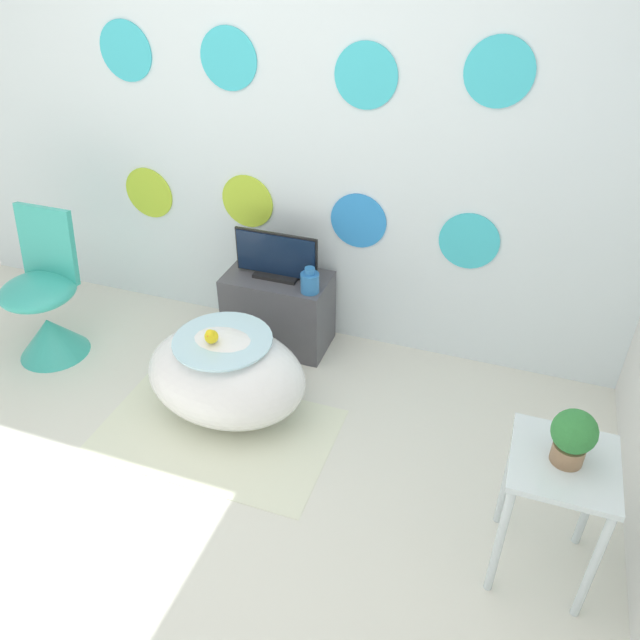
{
  "coord_description": "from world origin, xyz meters",
  "views": [
    {
      "loc": [
        1.15,
        -1.19,
        2.18
      ],
      "look_at": [
        0.44,
        0.84,
        0.72
      ],
      "focal_mm": 35.0,
      "sensor_mm": 36.0,
      "label": 1
    }
  ],
  "objects_px": {
    "tv": "(276,258)",
    "potted_plant_left": "(573,436)",
    "chair": "(46,312)",
    "bathtub": "(226,375)",
    "vase": "(310,282)"
  },
  "relations": [
    {
      "from": "bathtub",
      "to": "vase",
      "type": "distance_m",
      "value": 0.66
    },
    {
      "from": "vase",
      "to": "bathtub",
      "type": "bearing_deg",
      "value": -112.74
    },
    {
      "from": "chair",
      "to": "tv",
      "type": "bearing_deg",
      "value": 23.63
    },
    {
      "from": "bathtub",
      "to": "potted_plant_left",
      "type": "relative_size",
      "value": 3.78
    },
    {
      "from": "chair",
      "to": "vase",
      "type": "xyz_separation_m",
      "value": [
        1.41,
        0.43,
        0.24
      ]
    },
    {
      "from": "chair",
      "to": "potted_plant_left",
      "type": "xyz_separation_m",
      "value": [
        2.7,
        -0.53,
        0.43
      ]
    },
    {
      "from": "chair",
      "to": "vase",
      "type": "bearing_deg",
      "value": 16.93
    },
    {
      "from": "chair",
      "to": "potted_plant_left",
      "type": "relative_size",
      "value": 3.92
    },
    {
      "from": "tv",
      "to": "potted_plant_left",
      "type": "height_order",
      "value": "potted_plant_left"
    },
    {
      "from": "potted_plant_left",
      "to": "tv",
      "type": "bearing_deg",
      "value": 145.37
    },
    {
      "from": "tv",
      "to": "potted_plant_left",
      "type": "bearing_deg",
      "value": -34.63
    },
    {
      "from": "tv",
      "to": "vase",
      "type": "distance_m",
      "value": 0.25
    },
    {
      "from": "chair",
      "to": "potted_plant_left",
      "type": "bearing_deg",
      "value": -11.07
    },
    {
      "from": "bathtub",
      "to": "potted_plant_left",
      "type": "height_order",
      "value": "potted_plant_left"
    },
    {
      "from": "vase",
      "to": "chair",
      "type": "bearing_deg",
      "value": -163.07
    }
  ]
}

